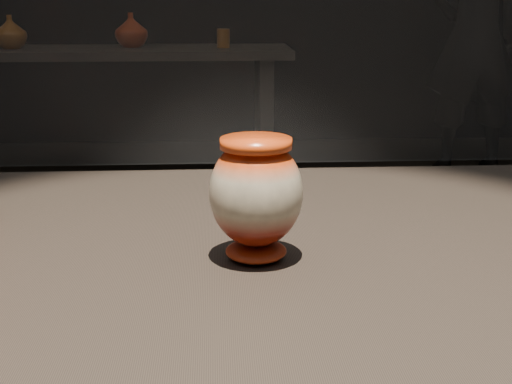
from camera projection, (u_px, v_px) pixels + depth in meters
The scene contains 6 objects.
main_vase at pixel (256, 194), 0.85m from camera, with size 0.12×0.12×0.15m.
back_shelf at pixel (119, 94), 4.16m from camera, with size 2.00×0.60×0.90m.
back_vase_left at pixel (10, 32), 3.98m from camera, with size 0.18×0.18×0.19m, color #9A5616.
back_vase_mid at pixel (131, 30), 4.08m from camera, with size 0.19×0.19×0.19m, color maroon.
back_vase_right at pixel (223, 38), 4.07m from camera, with size 0.07×0.07×0.11m, color #9A5616.
visitor at pixel (475, 37), 4.79m from camera, with size 0.67×0.44×1.83m, color black.
Camera 1 is at (-0.04, -0.88, 1.22)m, focal length 50.00 mm.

